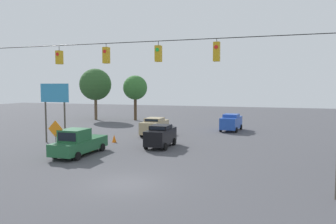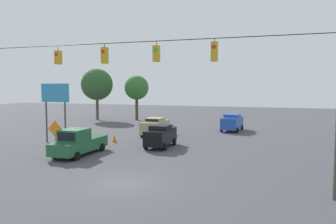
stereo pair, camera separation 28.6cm
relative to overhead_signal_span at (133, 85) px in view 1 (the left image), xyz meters
The scene contains 14 objects.
ground_plane 5.56m from the overhead_signal_span, 84.99° to the left, with size 140.00×140.00×0.00m, color #47474C.
overhead_signal_span is the anchor object (origin of this frame).
sedan_black_withflow_mid 11.17m from the overhead_signal_span, 79.29° to the right, with size 1.96×4.20×1.97m.
pickup_truck_green_parked_shoulder 9.53m from the overhead_signal_span, 35.11° to the right, with size 2.16×5.56×2.12m.
sedan_tan_withflow_far 17.52m from the overhead_signal_span, 73.57° to the right, with size 2.11×4.40×1.95m.
sedan_blue_oncoming_deep 23.29m from the overhead_signal_span, 96.73° to the right, with size 2.37×4.56×2.03m.
traffic_cone_nearest 9.90m from the overhead_signal_span, 34.84° to the right, with size 0.43×0.43×0.74m, color orange.
traffic_cone_second 10.83m from the overhead_signal_span, 43.87° to the right, with size 0.43×0.43×0.74m, color orange.
traffic_cone_third 12.39m from the overhead_signal_span, 51.26° to the right, with size 0.43×0.43×0.74m, color orange.
traffic_cone_fourth 13.98m from the overhead_signal_span, 57.57° to the right, with size 0.43×0.43×0.74m, color orange.
roadside_billboard 15.16m from the overhead_signal_span, 36.50° to the right, with size 3.04×0.16×5.64m.
work_zone_sign 9.31m from the overhead_signal_span, 23.48° to the right, with size 1.27×0.06×2.84m.
tree_horizon_left 35.12m from the overhead_signal_span, 55.97° to the right, with size 5.03×5.03×8.17m.
tree_horizon_right 33.02m from the overhead_signal_span, 66.34° to the right, with size 3.80×3.80×7.06m.
Camera 1 is at (-7.73, 16.13, 5.42)m, focal length 35.00 mm.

